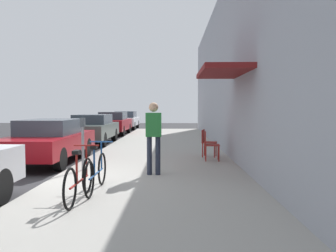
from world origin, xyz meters
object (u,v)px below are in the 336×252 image
Objects in this scene: bicycle_1 at (96,172)px; parked_car_2 at (92,128)px; parked_car_4 at (126,120)px; pedestrian_standing at (154,132)px; parked_car_1 at (49,140)px; cafe_chair_1 at (207,141)px; bicycle_0 at (79,180)px; cafe_chair_0 at (209,144)px; parked_car_3 at (113,123)px; parking_meter at (83,140)px.

parked_car_2 is at bearing 103.98° from bicycle_1.
pedestrian_standing is at bearing -79.88° from parked_car_4.
parked_car_1 is 1.00× the size of parked_car_2.
bicycle_1 is at bearing -118.92° from cafe_chair_1.
parked_car_4 is at bearing 96.07° from bicycle_0.
parked_car_4 is at bearing 106.37° from cafe_chair_0.
parked_car_3 is 13.81m from pedestrian_standing.
parking_meter is 1.92m from pedestrian_standing.
parked_car_3 is (-0.00, 5.42, 0.02)m from parked_car_2.
parked_car_3 is at bearing 104.13° from pedestrian_standing.
parked_car_4 is (0.00, 16.45, 0.03)m from parked_car_1.
cafe_chair_1 is (4.91, -10.39, -0.11)m from parked_car_3.
parked_car_2 is 10.48m from bicycle_0.
parking_meter reaches higher than bicycle_1.
bicycle_0 is (0.70, -2.82, -0.41)m from parking_meter.
parked_car_4 is 5.06× the size of cafe_chair_0.
parked_car_1 reaches higher than bicycle_0.
parked_car_1 reaches higher than cafe_chair_1.
cafe_chair_0 is at bearing -90.17° from cafe_chair_1.
parked_car_2 is 2.57× the size of bicycle_1.
bicycle_0 is at bearing -76.06° from parking_meter.
cafe_chair_0 is (4.90, -0.24, -0.07)m from parked_car_1.
bicycle_1 is 1.97× the size of cafe_chair_0.
pedestrian_standing is (1.12, 2.27, 0.64)m from bicycle_0.
pedestrian_standing reaches higher than cafe_chair_1.
parking_meter is at bearing 103.94° from bicycle_0.
bicycle_1 is at bearing -123.76° from cafe_chair_0.
parking_meter reaches higher than parked_car_2.
parked_car_4 reaches higher than parked_car_1.
parked_car_4 is 5.06× the size of cafe_chair_1.
parked_car_4 is 18.40m from parking_meter.
parked_car_1 is 2.59× the size of pedestrian_standing.
bicycle_0 is at bearing -83.93° from parked_car_4.
parking_meter is (1.55, -7.41, 0.17)m from parked_car_2.
parked_car_4 is (0.00, 10.92, 0.01)m from parked_car_2.
parked_car_3 is at bearing 96.89° from parking_meter.
cafe_chair_1 is at bearing -72.85° from parked_car_4.
parking_meter reaches higher than cafe_chair_0.
pedestrian_standing reaches higher than parked_car_1.
parked_car_4 is 19.18m from pedestrian_standing.
pedestrian_standing is at bearing 57.96° from bicycle_1.
pedestrian_standing is at bearing -124.96° from cafe_chair_0.
parked_car_3 is 2.57× the size of bicycle_0.
parked_car_3 is 5.06× the size of cafe_chair_1.
cafe_chair_1 is at bearing -64.74° from parked_car_3.
parked_car_4 reaches higher than bicycle_1.
cafe_chair_1 is 3.40m from pedestrian_standing.
parked_car_1 is at bearing 177.17° from cafe_chair_0.
parked_car_2 is (0.00, 5.53, 0.02)m from parked_car_1.
parked_car_2 is 5.06× the size of cafe_chair_0.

